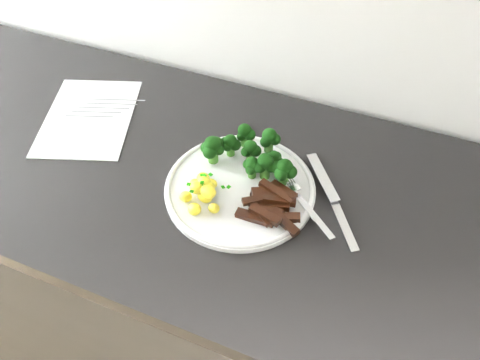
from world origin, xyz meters
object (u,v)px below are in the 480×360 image
at_px(recipe_paper, 89,117).
at_px(fork, 307,206).
at_px(broccoli, 253,153).
at_px(counter, 212,292).
at_px(plate, 240,187).
at_px(knife, 337,211).
at_px(beef_strips, 271,206).
at_px(potatoes, 203,192).

height_order(recipe_paper, fork, fork).
height_order(broccoli, fork, broccoli).
xyz_separation_m(counter, fork, (0.22, -0.01, 0.48)).
distance_m(plate, fork, 0.14).
relative_size(counter, knife, 11.86).
bearing_deg(plate, counter, 178.56).
relative_size(counter, beef_strips, 20.24).
bearing_deg(recipe_paper, beef_strips, -12.38).
height_order(recipe_paper, plate, plate).
distance_m(counter, plate, 0.48).
bearing_deg(fork, broccoli, 154.21).
xyz_separation_m(counter, plate, (0.08, -0.00, 0.47)).
height_order(counter, knife, knife).
relative_size(broccoli, fork, 1.39).
xyz_separation_m(plate, broccoli, (0.00, 0.06, 0.04)).
bearing_deg(recipe_paper, plate, -10.22).
bearing_deg(beef_strips, recipe_paper, 167.62).
relative_size(counter, recipe_paper, 7.66).
bearing_deg(plate, fork, -1.38).
distance_m(recipe_paper, broccoli, 0.40).
xyz_separation_m(broccoli, potatoes, (-0.06, -0.11, -0.02)).
bearing_deg(plate, knife, 4.31).
relative_size(plate, fork, 2.04).
distance_m(counter, potatoes, 0.49).
relative_size(counter, broccoli, 12.33).
distance_m(recipe_paper, fork, 0.54).
bearing_deg(broccoli, plate, -91.70).
xyz_separation_m(recipe_paper, knife, (0.59, -0.06, 0.01)).
height_order(recipe_paper, knife, knife).
xyz_separation_m(recipe_paper, beef_strips, (0.47, -0.10, 0.02)).
bearing_deg(beef_strips, counter, 167.80).
height_order(broccoli, potatoes, broccoli).
bearing_deg(plate, beef_strips, -23.32).
bearing_deg(fork, recipe_paper, 171.98).
relative_size(recipe_paper, fork, 2.24).
relative_size(plate, potatoes, 2.96).
bearing_deg(beef_strips, fork, 24.97).
bearing_deg(beef_strips, plate, 156.68).
xyz_separation_m(potatoes, fork, (0.19, 0.05, -0.01)).
relative_size(fork, knife, 0.69).
bearing_deg(fork, counter, 178.59).
distance_m(recipe_paper, potatoes, 0.37).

